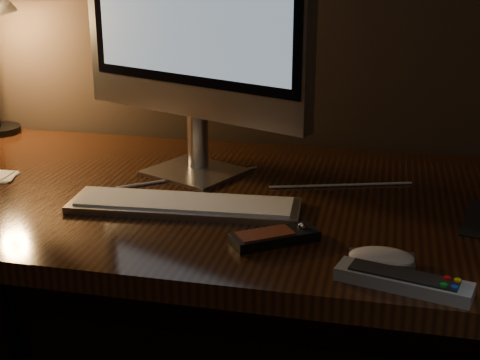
% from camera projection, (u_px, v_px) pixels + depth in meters
% --- Properties ---
extents(desk, '(1.60, 0.75, 0.75)m').
position_uv_depth(desk, '(226.00, 238.00, 1.44)').
color(desk, black).
rests_on(desk, ground).
extents(monitor, '(0.53, 0.26, 0.60)m').
position_uv_depth(monitor, '(190.00, 7.00, 1.33)').
color(monitor, silver).
rests_on(monitor, desk).
extents(keyboard, '(0.44, 0.15, 0.02)m').
position_uv_depth(keyboard, '(185.00, 204.00, 1.25)').
color(keyboard, silver).
rests_on(keyboard, desk).
extents(mouse, '(0.10, 0.05, 0.02)m').
position_uv_depth(mouse, '(381.00, 259.00, 1.03)').
color(mouse, white).
rests_on(mouse, desk).
extents(media_remote, '(0.15, 0.13, 0.03)m').
position_uv_depth(media_remote, '(275.00, 237.00, 1.11)').
color(media_remote, black).
rests_on(media_remote, desk).
extents(tv_remote, '(0.20, 0.09, 0.03)m').
position_uv_depth(tv_remote, '(403.00, 281.00, 0.96)').
color(tv_remote, gray).
rests_on(tv_remote, desk).
extents(cable, '(0.56, 0.27, 0.01)m').
position_uv_depth(cable, '(263.00, 183.00, 1.38)').
color(cable, white).
rests_on(cable, desk).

